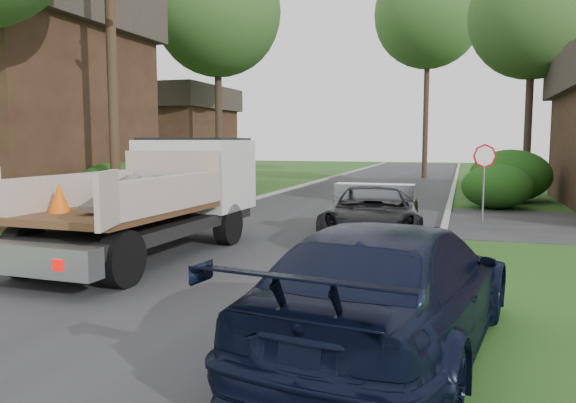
% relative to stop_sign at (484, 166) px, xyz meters
% --- Properties ---
extents(ground, '(120.00, 120.00, 0.00)m').
position_rel_stop_sign_xyz_m(ground, '(-5.20, -9.00, -1.78)').
color(ground, '#244E16').
rests_on(ground, ground).
extents(road, '(8.00, 90.00, 0.02)m').
position_rel_stop_sign_xyz_m(road, '(-5.20, 1.00, -1.77)').
color(road, '#28282B').
rests_on(road, ground).
extents(curb_left, '(0.20, 90.00, 0.12)m').
position_rel_stop_sign_xyz_m(curb_left, '(-9.30, 1.00, -1.72)').
color(curb_left, '#9E9E99').
rests_on(curb_left, ground).
extents(curb_right, '(0.20, 90.00, 0.12)m').
position_rel_stop_sign_xyz_m(curb_right, '(-1.10, 1.00, -1.72)').
color(curb_right, '#9E9E99').
rests_on(curb_right, ground).
extents(stop_sign, '(0.71, 0.32, 2.48)m').
position_rel_stop_sign_xyz_m(stop_sign, '(0.00, 0.00, 0.00)').
color(stop_sign, slate).
rests_on(stop_sign, ground).
extents(utility_pole, '(2.42, 1.25, 10.00)m').
position_rel_stop_sign_xyz_m(utility_pole, '(-10.68, -4.02, 3.40)').
color(utility_pole, '#382619').
rests_on(utility_pole, ground).
extents(house_left_far, '(7.56, 7.56, 6.00)m').
position_rel_stop_sign_xyz_m(house_left_far, '(-18.70, 13.00, 1.27)').
color(house_left_far, '#331F15').
rests_on(house_left_far, ground).
extents(hedge_left_a, '(2.34, 2.34, 1.53)m').
position_rel_stop_sign_xyz_m(hedge_left_a, '(-11.40, -6.00, -1.01)').
color(hedge_left_a, '#153B0D').
rests_on(hedge_left_a, ground).
extents(hedge_left_b, '(2.86, 2.86, 1.87)m').
position_rel_stop_sign_xyz_m(hedge_left_b, '(-11.70, -2.50, -0.84)').
color(hedge_left_b, '#153B0D').
rests_on(hedge_left_b, ground).
extents(hedge_left_c, '(2.60, 2.60, 1.70)m').
position_rel_stop_sign_xyz_m(hedge_left_c, '(-12.00, 1.00, -0.93)').
color(hedge_left_c, '#153B0D').
rests_on(hedge_left_c, ground).
extents(hedge_right_a, '(2.60, 2.60, 1.70)m').
position_rel_stop_sign_xyz_m(hedge_right_a, '(0.60, 4.00, -0.93)').
color(hedge_right_a, '#153B0D').
rests_on(hedge_right_a, ground).
extents(hedge_right_b, '(3.38, 3.38, 2.21)m').
position_rel_stop_sign_xyz_m(hedge_right_b, '(1.30, 7.00, -0.67)').
color(hedge_right_b, '#153B0D').
rests_on(hedge_right_b, ground).
extents(tree_left_far, '(6.40, 6.40, 12.20)m').
position_rel_stop_sign_xyz_m(tree_left_far, '(-12.70, 8.00, 7.20)').
color(tree_left_far, '#2D2119').
rests_on(tree_left_far, ground).
extents(tree_right_far, '(6.00, 6.00, 11.50)m').
position_rel_stop_sign_xyz_m(tree_right_far, '(2.30, 11.00, 6.70)').
color(tree_right_far, '#2D2119').
rests_on(tree_right_far, ground).
extents(tree_left_back, '(6.00, 6.00, 12.00)m').
position_rel_stop_sign_xyz_m(tree_left_back, '(-19.20, 4.00, 7.20)').
color(tree_left_back, '#2D2119').
rests_on(tree_left_back, ground).
extents(tree_center_far, '(7.20, 7.20, 14.60)m').
position_rel_stop_sign_xyz_m(tree_center_far, '(-3.20, 21.00, 9.20)').
color(tree_center_far, '#2D2119').
rests_on(tree_center_far, ground).
extents(flatbed_truck, '(3.28, 7.08, 2.65)m').
position_rel_stop_sign_xyz_m(flatbed_truck, '(-7.26, -6.91, -0.34)').
color(flatbed_truck, black).
rests_on(flatbed_truck, ground).
extents(black_pickup, '(2.94, 5.39, 1.43)m').
position_rel_stop_sign_xyz_m(black_pickup, '(-2.80, -4.50, -1.06)').
color(black_pickup, black).
rests_on(black_pickup, ground).
extents(navy_suv, '(3.09, 5.85, 1.62)m').
position_rel_stop_sign_xyz_m(navy_suv, '(-1.40, -11.98, -0.97)').
color(navy_suv, black).
rests_on(navy_suv, ground).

